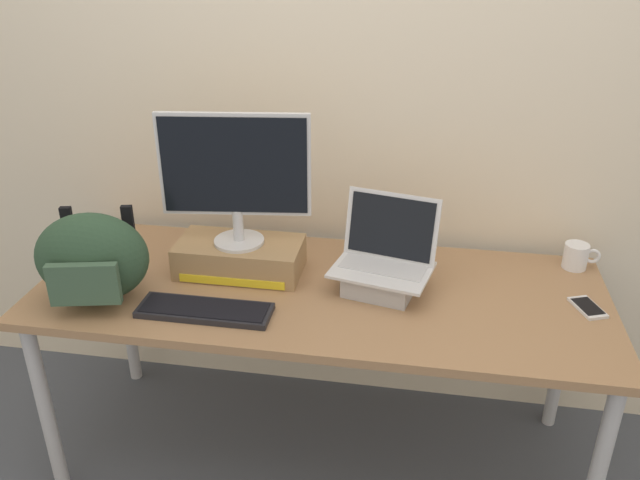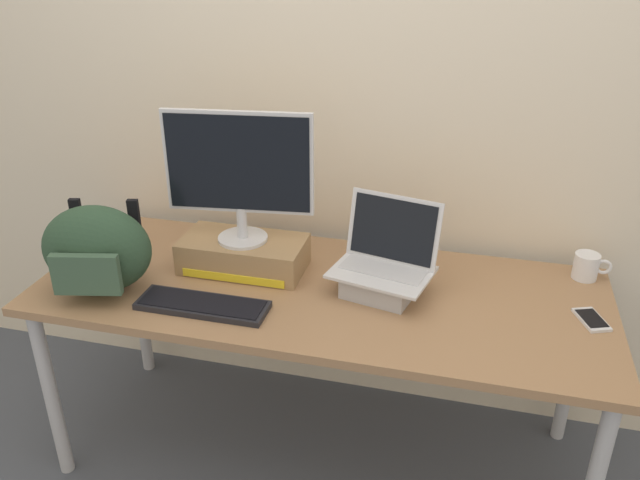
{
  "view_description": "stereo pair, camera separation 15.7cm",
  "coord_description": "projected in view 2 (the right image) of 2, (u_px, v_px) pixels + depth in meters",
  "views": [
    {
      "loc": [
        0.32,
        -1.88,
        1.85
      ],
      "look_at": [
        0.0,
        0.0,
        0.92
      ],
      "focal_mm": 36.45,
      "sensor_mm": 36.0,
      "label": 1
    },
    {
      "loc": [
        0.47,
        -1.84,
        1.85
      ],
      "look_at": [
        0.0,
        0.0,
        0.92
      ],
      "focal_mm": 36.45,
      "sensor_mm": 36.0,
      "label": 2
    }
  ],
  "objects": [
    {
      "name": "ground_plane",
      "position": [
        320.0,
        451.0,
        2.53
      ],
      "size": [
        20.0,
        20.0,
        0.0
      ],
      "primitive_type": "plane",
      "color": "#474C56"
    },
    {
      "name": "toner_box_yellow",
      "position": [
        244.0,
        254.0,
        2.3
      ],
      "size": [
        0.43,
        0.23,
        0.11
      ],
      "color": "#9E7A51",
      "rests_on": "desk"
    },
    {
      "name": "desktop_monitor",
      "position": [
        239.0,
        172.0,
        2.16
      ],
      "size": [
        0.5,
        0.17,
        0.46
      ],
      "rotation": [
        0.0,
        0.0,
        0.13
      ],
      "color": "silver",
      "rests_on": "toner_box_yellow"
    },
    {
      "name": "desk",
      "position": [
        320.0,
        304.0,
        2.23
      ],
      "size": [
        1.92,
        0.76,
        0.74
      ],
      "color": "#99704C",
      "rests_on": "ground"
    },
    {
      "name": "coffee_mug",
      "position": [
        587.0,
        266.0,
        2.24
      ],
      "size": [
        0.13,
        0.08,
        0.09
      ],
      "color": "silver",
      "rests_on": "desk"
    },
    {
      "name": "cell_phone",
      "position": [
        591.0,
        320.0,
        2.01
      ],
      "size": [
        0.11,
        0.15,
        0.01
      ],
      "rotation": [
        0.0,
        0.0,
        0.37
      ],
      "color": "silver",
      "rests_on": "desk"
    },
    {
      "name": "external_keyboard",
      "position": [
        203.0,
        305.0,
        2.08
      ],
      "size": [
        0.43,
        0.14,
        0.02
      ],
      "rotation": [
        0.0,
        0.0,
        -0.0
      ],
      "color": "black",
      "rests_on": "desk"
    },
    {
      "name": "open_laptop",
      "position": [
        383.0,
        274.0,
        2.15
      ],
      "size": [
        0.36,
        0.3,
        0.31
      ],
      "rotation": [
        0.0,
        0.0,
        -0.22
      ],
      "color": "#ADADB2",
      "rests_on": "desk"
    },
    {
      "name": "back_wall",
      "position": [
        353.0,
        90.0,
        2.37
      ],
      "size": [
        7.0,
        0.1,
        2.6
      ],
      "primitive_type": "cube",
      "color": "beige",
      "rests_on": "ground"
    },
    {
      "name": "messenger_backpack",
      "position": [
        97.0,
        250.0,
        2.12
      ],
      "size": [
        0.39,
        0.3,
        0.3
      ],
      "rotation": [
        0.0,
        0.0,
        0.22
      ],
      "color": "#28422D",
      "rests_on": "desk"
    },
    {
      "name": "plush_toy",
      "position": [
        115.0,
        233.0,
        2.46
      ],
      "size": [
        0.1,
        0.1,
        0.1
      ],
      "color": "#CC7099",
      "rests_on": "desk"
    }
  ]
}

